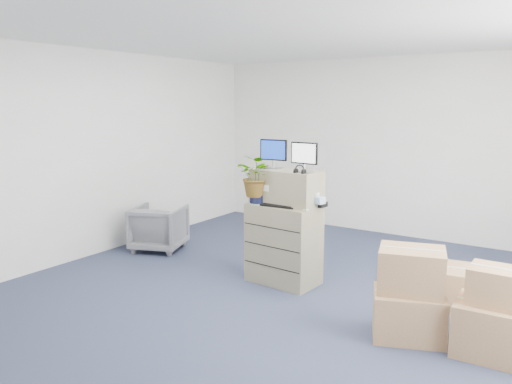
# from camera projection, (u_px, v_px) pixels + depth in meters

# --- Properties ---
(ground) EXTENTS (7.00, 7.00, 0.00)m
(ground) POSITION_uv_depth(u_px,v_px,m) (272.00, 304.00, 5.25)
(ground) COLOR #272D46
(ground) RESTS_ON ground
(wall_back) EXTENTS (6.00, 0.02, 2.80)m
(wall_back) POSITION_uv_depth(u_px,v_px,m) (388.00, 147.00, 7.89)
(wall_back) COLOR silver
(wall_back) RESTS_ON ground
(filing_cabinet_lower) EXTENTS (0.83, 0.55, 0.93)m
(filing_cabinet_lower) POSITION_uv_depth(u_px,v_px,m) (284.00, 244.00, 5.81)
(filing_cabinet_lower) COLOR gray
(filing_cabinet_lower) RESTS_ON ground
(filing_cabinet_upper) EXTENTS (0.83, 0.46, 0.40)m
(filing_cabinet_upper) POSITION_uv_depth(u_px,v_px,m) (286.00, 187.00, 5.73)
(filing_cabinet_upper) COLOR gray
(filing_cabinet_upper) RESTS_ON filing_cabinet_lower
(monitor_left) EXTENTS (0.34, 0.14, 0.34)m
(monitor_left) POSITION_uv_depth(u_px,v_px,m) (273.00, 152.00, 5.81)
(monitor_left) COLOR #99999E
(monitor_left) RESTS_ON filing_cabinet_upper
(monitor_right) EXTENTS (0.34, 0.14, 0.33)m
(monitor_right) POSITION_uv_depth(u_px,v_px,m) (304.00, 156.00, 5.48)
(monitor_right) COLOR #99999E
(monitor_right) RESTS_ON filing_cabinet_upper
(headphones) EXTENTS (0.13, 0.02, 0.13)m
(headphones) POSITION_uv_depth(u_px,v_px,m) (300.00, 170.00, 5.42)
(headphones) COLOR black
(headphones) RESTS_ON filing_cabinet_upper
(keyboard) EXTENTS (0.43, 0.20, 0.02)m
(keyboard) POSITION_uv_depth(u_px,v_px,m) (280.00, 205.00, 5.64)
(keyboard) COLOR black
(keyboard) RESTS_ON filing_cabinet_lower
(mouse) EXTENTS (0.09, 0.08, 0.03)m
(mouse) POSITION_uv_depth(u_px,v_px,m) (306.00, 210.00, 5.40)
(mouse) COLOR silver
(mouse) RESTS_ON filing_cabinet_lower
(water_bottle) EXTENTS (0.06, 0.06, 0.21)m
(water_bottle) POSITION_uv_depth(u_px,v_px,m) (293.00, 197.00, 5.66)
(water_bottle) COLOR gray
(water_bottle) RESTS_ON filing_cabinet_lower
(phone_dock) EXTENTS (0.05, 0.05, 0.12)m
(phone_dock) POSITION_uv_depth(u_px,v_px,m) (282.00, 200.00, 5.83)
(phone_dock) COLOR silver
(phone_dock) RESTS_ON filing_cabinet_lower
(external_drive) EXTENTS (0.20, 0.15, 0.06)m
(external_drive) POSITION_uv_depth(u_px,v_px,m) (318.00, 204.00, 5.63)
(external_drive) COLOR black
(external_drive) RESTS_ON filing_cabinet_lower
(tissue_box) EXTENTS (0.21, 0.14, 0.07)m
(tissue_box) POSITION_uv_depth(u_px,v_px,m) (316.00, 200.00, 5.54)
(tissue_box) COLOR #3E81D5
(tissue_box) RESTS_ON external_drive
(potted_plant) EXTENTS (0.49, 0.54, 0.46)m
(potted_plant) POSITION_uv_depth(u_px,v_px,m) (257.00, 182.00, 5.73)
(potted_plant) COLOR #98B28F
(potted_plant) RESTS_ON filing_cabinet_lower
(office_chair) EXTENTS (0.87, 0.84, 0.71)m
(office_chair) POSITION_uv_depth(u_px,v_px,m) (159.00, 226.00, 7.15)
(office_chair) COLOR slate
(office_chair) RESTS_ON ground
(cardboard_boxes) EXTENTS (1.82, 1.82, 0.81)m
(cardboard_boxes) POSITION_uv_depth(u_px,v_px,m) (476.00, 299.00, 4.60)
(cardboard_boxes) COLOR #9D6E4C
(cardboard_boxes) RESTS_ON ground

